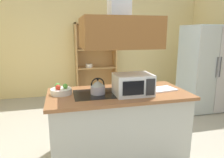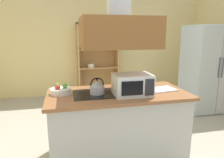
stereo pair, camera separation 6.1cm
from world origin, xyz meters
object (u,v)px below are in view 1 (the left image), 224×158
microwave (133,84)px  dish_cabinet (96,64)px  kettle (98,87)px  cutting_board (162,89)px  refrigerator (205,68)px  fruit_bowl (61,91)px

microwave → dish_cabinet: bearing=89.5°
dish_cabinet → kettle: 2.92m
cutting_board → microwave: size_ratio=0.74×
refrigerator → dish_cabinet: (-2.11, 1.58, -0.07)m
microwave → fruit_bowl: size_ratio=1.74×
refrigerator → fruit_bowl: (-3.00, -1.20, 0.05)m
dish_cabinet → microwave: (-0.03, -3.01, 0.20)m
dish_cabinet → fruit_bowl: 2.92m
refrigerator → fruit_bowl: refrigerator is taller
dish_cabinet → cutting_board: size_ratio=5.54×
dish_cabinet → fruit_bowl: (-0.89, -2.78, 0.11)m
refrigerator → cutting_board: (-1.68, -1.32, 0.01)m
refrigerator → dish_cabinet: 2.63m
dish_cabinet → microwave: bearing=-90.5°
microwave → fruit_bowl: (-0.87, 0.23, -0.09)m
refrigerator → kettle: size_ratio=8.73×
kettle → cutting_board: bearing=-1.2°
microwave → refrigerator: bearing=33.8°
kettle → microwave: bearing=-17.0°
refrigerator → kettle: refrigerator is taller
kettle → microwave: size_ratio=0.45×
kettle → microwave: microwave is taller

